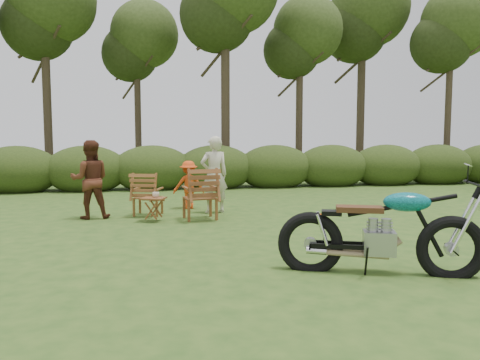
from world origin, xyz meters
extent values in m
plane|color=#294918|center=(0.00, 0.00, 0.00)|extent=(80.00, 80.00, 0.00)
cylinder|color=#3A2C20|center=(-5.50, 11.10, 3.60)|extent=(0.28, 0.28, 7.20)
sphere|color=#2D3D17|center=(-5.50, 11.10, 5.84)|extent=(2.88, 2.88, 2.88)
cylinder|color=#3A2C20|center=(-2.50, 12.20, 3.15)|extent=(0.24, 0.24, 6.30)
sphere|color=#2D3D17|center=(-2.50, 12.20, 5.11)|extent=(2.52, 2.52, 2.52)
cylinder|color=#3A2C20|center=(0.50, 10.00, 3.83)|extent=(0.30, 0.30, 7.65)
sphere|color=#2D3D17|center=(0.50, 10.00, 6.21)|extent=(3.06, 3.06, 3.06)
cylinder|color=#3A2C20|center=(3.50, 11.10, 3.24)|extent=(0.26, 0.26, 6.48)
sphere|color=#2D3D17|center=(3.50, 11.10, 5.26)|extent=(2.59, 2.59, 2.59)
cylinder|color=#3A2C20|center=(6.50, 12.20, 3.96)|extent=(0.32, 0.32, 7.92)
sphere|color=#2D3D17|center=(6.50, 12.20, 6.42)|extent=(3.17, 3.17, 3.17)
cylinder|color=#3A2C20|center=(9.00, 10.00, 3.42)|extent=(0.24, 0.24, 6.84)
sphere|color=#2D3D17|center=(9.00, 10.00, 5.55)|extent=(2.74, 2.74, 2.74)
ellipsoid|color=#263714|center=(-6.00, 9.00, 0.63)|extent=(2.52, 1.68, 1.51)
ellipsoid|color=#263714|center=(-4.00, 9.00, 0.63)|extent=(2.52, 1.68, 1.51)
ellipsoid|color=#263714|center=(-2.00, 9.00, 0.63)|extent=(2.52, 1.68, 1.51)
ellipsoid|color=#263714|center=(0.00, 9.00, 0.63)|extent=(2.52, 1.68, 1.51)
ellipsoid|color=#263714|center=(2.00, 9.00, 0.63)|extent=(2.52, 1.68, 1.51)
ellipsoid|color=#263714|center=(4.00, 9.00, 0.63)|extent=(2.52, 1.68, 1.51)
ellipsoid|color=#263714|center=(6.00, 9.00, 0.63)|extent=(2.52, 1.68, 1.51)
ellipsoid|color=#263714|center=(8.00, 9.00, 0.63)|extent=(2.52, 1.68, 1.51)
imported|color=beige|center=(-1.96, 3.22, 0.52)|extent=(0.14, 0.14, 0.10)
imported|color=beige|center=(-0.70, 4.02, 0.00)|extent=(0.66, 0.49, 1.66)
imported|color=#502616|center=(-3.25, 3.77, 0.00)|extent=(0.81, 0.66, 1.58)
imported|color=#DA4614|center=(-1.20, 4.72, 0.00)|extent=(0.74, 0.45, 1.10)
camera|label=1|loc=(-2.03, -6.00, 1.65)|focal=35.00mm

